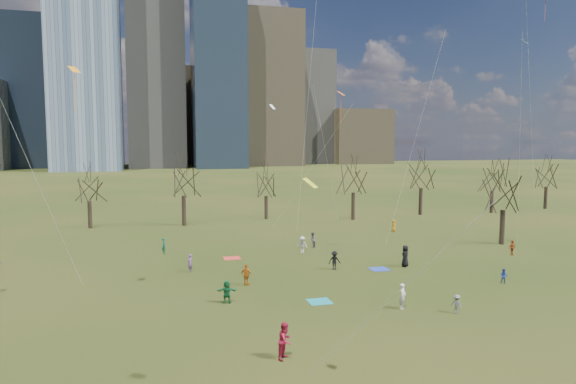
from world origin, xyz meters
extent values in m
plane|color=black|center=(0.00, 0.00, 0.00)|extent=(500.00, 500.00, 0.00)
cube|color=slate|center=(-35.00, 190.00, 59.00)|extent=(26.00, 26.00, 118.00)
cube|color=slate|center=(-8.00, 205.00, 47.50)|extent=(24.00, 24.00, 95.00)
cube|color=#384C66|center=(18.00, 195.00, 52.50)|extent=(22.00, 22.00, 105.00)
cube|color=#726347|center=(45.00, 215.00, 36.00)|extent=(28.00, 28.00, 72.00)
cube|color=#384C66|center=(-60.00, 220.00, 32.50)|extent=(25.00, 25.00, 65.00)
cube|color=slate|center=(70.00, 230.00, 29.00)|extent=(22.00, 22.00, 58.00)
cube|color=#726347|center=(5.00, 240.00, 24.00)|extent=(30.00, 30.00, 48.00)
cube|color=#726347|center=(95.00, 225.00, 14.00)|extent=(30.00, 28.00, 28.00)
cylinder|color=black|center=(-19.00, 41.00, 1.80)|extent=(0.52, 0.52, 3.60)
cylinder|color=black|center=(-7.00, 40.00, 2.02)|extent=(0.54, 0.54, 4.05)
cylinder|color=black|center=(5.00, 43.00, 1.69)|extent=(0.51, 0.51, 3.38)
cylinder|color=black|center=(17.00, 39.00, 1.98)|extent=(0.54, 0.54, 3.96)
cylinder|color=black|center=(29.00, 41.00, 2.07)|extent=(0.54, 0.54, 4.14)
cylinder|color=black|center=(41.00, 40.00, 1.75)|extent=(0.52, 0.52, 3.51)
cylinder|color=black|center=(53.00, 42.00, 1.87)|extent=(0.53, 0.53, 3.74)
cylinder|color=black|center=(26.00, 18.00, 1.91)|extent=(0.53, 0.53, 3.83)
cube|color=teal|center=(0.08, 3.74, 0.01)|extent=(1.60, 1.50, 0.03)
cube|color=#243CAA|center=(8.14, 11.17, 0.01)|extent=(1.60, 1.50, 0.03)
cube|color=red|center=(-3.79, 18.83, 0.01)|extent=(1.60, 1.50, 0.03)
imported|color=silver|center=(5.01, 0.85, 0.87)|extent=(0.74, 0.75, 1.74)
imported|color=#A61734|center=(-4.66, -4.85, 0.97)|extent=(1.17, 1.19, 1.93)
imported|color=slate|center=(8.02, -0.91, 0.63)|extent=(0.81, 0.93, 1.25)
imported|color=#CA6616|center=(-4.13, 9.14, 0.85)|extent=(1.03, 0.94, 1.69)
imported|color=#166532|center=(-6.27, 5.11, 0.81)|extent=(1.57, 0.73, 1.63)
imported|color=black|center=(10.81, 11.48, 0.97)|extent=(1.05, 1.14, 1.95)
imported|color=#774891|center=(-8.11, 14.54, 0.77)|extent=(0.63, 0.67, 1.55)
imported|color=#2540A3|center=(15.73, 4.38, 0.60)|extent=(0.73, 0.73, 1.19)
imported|color=silver|center=(3.55, 19.61, 0.83)|extent=(1.22, 1.14, 1.65)
imported|color=#9D3616|center=(23.38, 13.03, 0.73)|extent=(0.92, 0.58, 1.46)
imported|color=orange|center=(18.16, 28.40, 0.75)|extent=(0.62, 0.81, 1.50)
imported|color=#16674B|center=(-10.09, 22.56, 0.83)|extent=(0.49, 0.66, 1.66)
imported|color=slate|center=(5.26, 21.55, 0.85)|extent=(1.01, 1.05, 1.71)
imported|color=black|center=(4.24, 12.02, 0.84)|extent=(1.10, 0.66, 1.67)
plane|color=orange|center=(-15.92, 7.44, 16.01)|extent=(1.11, 1.08, 0.46)
cylinder|color=silver|center=(-18.02, 5.11, 8.70)|extent=(4.22, 4.70, 14.62)
cylinder|color=orange|center=(-15.92, 7.44, 14.40)|extent=(0.04, 0.04, 2.70)
plane|color=#FBFF28|center=(10.44, 14.68, 20.89)|extent=(0.85, 0.84, 0.32)
cylinder|color=silver|center=(12.09, 12.64, 11.14)|extent=(3.32, 4.10, 19.49)
cylinder|color=silver|center=(5.13, 22.07, 18.73)|extent=(1.84, 3.81, 34.65)
plane|color=green|center=(23.48, 12.45, 20.60)|extent=(1.34, 1.29, 0.68)
cylinder|color=silver|center=(21.46, 10.24, 11.00)|extent=(4.06, 4.44, 19.20)
plane|color=orange|center=(8.94, 23.18, 16.47)|extent=(1.24, 1.23, 0.51)
cylinder|color=silver|center=(6.24, 19.65, 8.94)|extent=(5.43, 7.08, 15.08)
cylinder|color=orange|center=(8.94, 23.18, 14.69)|extent=(0.04, 0.04, 3.00)
plane|color=yellow|center=(-4.90, -9.80, 9.55)|extent=(0.83, 0.84, 0.38)
cylinder|color=silver|center=(-3.24, -13.44, 5.47)|extent=(3.34, 7.29, 8.16)
cylinder|color=silver|center=(34.44, 24.45, 15.29)|extent=(6.24, 3.87, 27.79)
cylinder|color=#E75564|center=(37.55, 26.38, 27.74)|extent=(0.04, 0.04, 2.40)
plane|color=white|center=(2.36, 27.68, 15.20)|extent=(0.99, 0.96, 0.58)
cylinder|color=silver|center=(5.44, 23.02, 8.30)|extent=(6.17, 9.34, 13.81)
camera|label=1|loc=(-11.17, -29.67, 11.20)|focal=32.00mm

